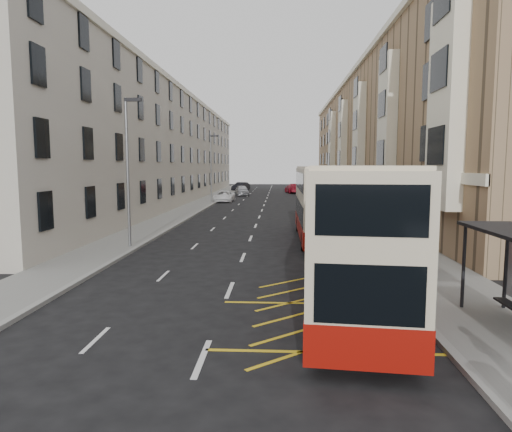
# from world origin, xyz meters

# --- Properties ---
(ground) EXTENTS (200.00, 200.00, 0.00)m
(ground) POSITION_xyz_m (0.00, 0.00, 0.00)
(ground) COLOR black
(ground) RESTS_ON ground
(pavement_right) EXTENTS (4.00, 120.00, 0.15)m
(pavement_right) POSITION_xyz_m (8.00, 30.00, 0.07)
(pavement_right) COLOR slate
(pavement_right) RESTS_ON ground
(pavement_left) EXTENTS (3.00, 120.00, 0.15)m
(pavement_left) POSITION_xyz_m (-7.50, 30.00, 0.07)
(pavement_left) COLOR slate
(pavement_left) RESTS_ON ground
(kerb_right) EXTENTS (0.25, 120.00, 0.15)m
(kerb_right) POSITION_xyz_m (6.00, 30.00, 0.07)
(kerb_right) COLOR gray
(kerb_right) RESTS_ON ground
(kerb_left) EXTENTS (0.25, 120.00, 0.15)m
(kerb_left) POSITION_xyz_m (-6.00, 30.00, 0.07)
(kerb_left) COLOR gray
(kerb_left) RESTS_ON ground
(road_markings) EXTENTS (10.00, 110.00, 0.01)m
(road_markings) POSITION_xyz_m (0.00, 45.00, 0.01)
(road_markings) COLOR silver
(road_markings) RESTS_ON ground
(terrace_right) EXTENTS (10.75, 79.00, 15.25)m
(terrace_right) POSITION_xyz_m (14.88, 45.38, 7.52)
(terrace_right) COLOR #947656
(terrace_right) RESTS_ON ground
(terrace_left) EXTENTS (9.18, 79.00, 13.25)m
(terrace_left) POSITION_xyz_m (-13.43, 45.50, 6.52)
(terrace_left) COLOR beige
(terrace_left) RESTS_ON ground
(guard_railing) EXTENTS (0.06, 6.56, 1.01)m
(guard_railing) POSITION_xyz_m (6.25, 5.75, 0.86)
(guard_railing) COLOR #AD0900
(guard_railing) RESTS_ON pavement_right
(street_lamp_near) EXTENTS (0.93, 0.18, 8.00)m
(street_lamp_near) POSITION_xyz_m (-6.35, 12.00, 4.64)
(street_lamp_near) COLOR slate
(street_lamp_near) RESTS_ON pavement_left
(street_lamp_far) EXTENTS (0.93, 0.18, 8.00)m
(street_lamp_far) POSITION_xyz_m (-6.35, 42.00, 4.64)
(street_lamp_far) COLOR slate
(street_lamp_far) RESTS_ON pavement_left
(double_decker_front) EXTENTS (3.75, 11.66, 4.57)m
(double_decker_front) POSITION_xyz_m (4.21, 2.42, 2.33)
(double_decker_front) COLOR beige
(double_decker_front) RESTS_ON ground
(double_decker_rear) EXTENTS (2.61, 11.33, 4.52)m
(double_decker_rear) POSITION_xyz_m (4.29, 15.59, 2.30)
(double_decker_rear) COLOR beige
(double_decker_rear) RESTS_ON ground
(pedestrian_far) EXTENTS (0.96, 0.83, 1.55)m
(pedestrian_far) POSITION_xyz_m (7.66, 7.01, 0.92)
(pedestrian_far) COLOR black
(pedestrian_far) RESTS_ON pavement_right
(white_van) EXTENTS (2.44, 5.06, 1.39)m
(white_van) POSITION_xyz_m (-5.20, 44.79, 0.69)
(white_van) COLOR white
(white_van) RESTS_ON ground
(car_silver) EXTENTS (2.69, 4.88, 1.57)m
(car_silver) POSITION_xyz_m (-3.96, 56.91, 0.79)
(car_silver) COLOR #ABADB3
(car_silver) RESTS_ON ground
(car_dark) EXTENTS (3.19, 5.02, 1.56)m
(car_dark) POSITION_xyz_m (-5.20, 69.58, 0.78)
(car_dark) COLOR black
(car_dark) RESTS_ON ground
(car_red) EXTENTS (3.04, 5.76, 1.59)m
(car_red) POSITION_xyz_m (4.08, 63.43, 0.80)
(car_red) COLOR maroon
(car_red) RESTS_ON ground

